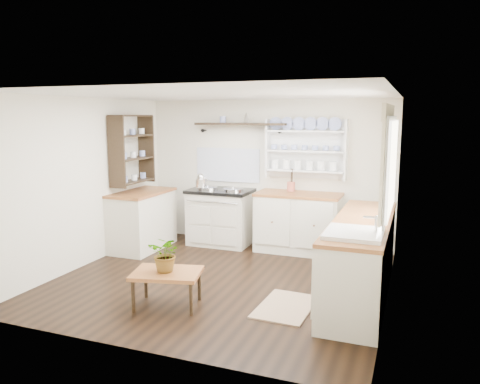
# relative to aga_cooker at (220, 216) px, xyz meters

# --- Properties ---
(floor) EXTENTS (4.00, 3.80, 0.01)m
(floor) POSITION_rel_aga_cooker_xyz_m (0.67, -1.57, -0.45)
(floor) COLOR black
(floor) RESTS_ON ground
(wall_back) EXTENTS (4.00, 0.02, 2.30)m
(wall_back) POSITION_rel_aga_cooker_xyz_m (0.67, 0.33, 0.70)
(wall_back) COLOR silver
(wall_back) RESTS_ON ground
(wall_right) EXTENTS (0.02, 3.80, 2.30)m
(wall_right) POSITION_rel_aga_cooker_xyz_m (2.67, -1.57, 0.70)
(wall_right) COLOR silver
(wall_right) RESTS_ON ground
(wall_left) EXTENTS (0.02, 3.80, 2.30)m
(wall_left) POSITION_rel_aga_cooker_xyz_m (-1.33, -1.57, 0.70)
(wall_left) COLOR silver
(wall_left) RESTS_ON ground
(ceiling) EXTENTS (4.00, 3.80, 0.01)m
(ceiling) POSITION_rel_aga_cooker_xyz_m (0.67, -1.57, 1.85)
(ceiling) COLOR white
(ceiling) RESTS_ON wall_back
(window) EXTENTS (0.08, 1.55, 1.22)m
(window) POSITION_rel_aga_cooker_xyz_m (2.62, -1.42, 1.11)
(window) COLOR white
(window) RESTS_ON wall_right
(aga_cooker) EXTENTS (0.99, 0.69, 0.92)m
(aga_cooker) POSITION_rel_aga_cooker_xyz_m (0.00, 0.00, 0.00)
(aga_cooker) COLOR beige
(aga_cooker) RESTS_ON floor
(back_cabinets) EXTENTS (1.27, 0.63, 0.90)m
(back_cabinets) POSITION_rel_aga_cooker_xyz_m (1.27, 0.03, 0.01)
(back_cabinets) COLOR beige
(back_cabinets) RESTS_ON floor
(right_cabinets) EXTENTS (0.62, 2.43, 0.90)m
(right_cabinets) POSITION_rel_aga_cooker_xyz_m (2.37, -1.47, 0.01)
(right_cabinets) COLOR beige
(right_cabinets) RESTS_ON floor
(belfast_sink) EXTENTS (0.55, 0.60, 0.45)m
(belfast_sink) POSITION_rel_aga_cooker_xyz_m (2.37, -2.22, 0.35)
(belfast_sink) COLOR white
(belfast_sink) RESTS_ON right_cabinets
(left_cabinets) EXTENTS (0.62, 1.13, 0.90)m
(left_cabinets) POSITION_rel_aga_cooker_xyz_m (-1.03, -0.67, 0.01)
(left_cabinets) COLOR beige
(left_cabinets) RESTS_ON floor
(plate_rack) EXTENTS (1.20, 0.22, 0.90)m
(plate_rack) POSITION_rel_aga_cooker_xyz_m (1.32, 0.29, 1.10)
(plate_rack) COLOR white
(plate_rack) RESTS_ON wall_back
(high_shelf) EXTENTS (1.50, 0.29, 0.16)m
(high_shelf) POSITION_rel_aga_cooker_xyz_m (0.27, 0.21, 1.46)
(high_shelf) COLOR black
(high_shelf) RESTS_ON wall_back
(left_shelving) EXTENTS (0.28, 0.80, 1.05)m
(left_shelving) POSITION_rel_aga_cooker_xyz_m (-1.17, -0.67, 1.10)
(left_shelving) COLOR black
(left_shelving) RESTS_ON wall_left
(kettle) EXTENTS (0.17, 0.17, 0.21)m
(kettle) POSITION_rel_aga_cooker_xyz_m (-0.28, -0.12, 0.58)
(kettle) COLOR silver
(kettle) RESTS_ON aga_cooker
(utensil_crock) EXTENTS (0.12, 0.12, 0.14)m
(utensil_crock) POSITION_rel_aga_cooker_xyz_m (1.13, 0.11, 0.53)
(utensil_crock) COLOR #AF5440
(utensil_crock) RESTS_ON back_cabinets
(center_table) EXTENTS (0.82, 0.67, 0.39)m
(center_table) POSITION_rel_aga_cooker_xyz_m (0.45, -2.51, -0.11)
(center_table) COLOR brown
(center_table) RESTS_ON floor
(potted_plant) EXTENTS (0.38, 0.34, 0.40)m
(potted_plant) POSITION_rel_aga_cooker_xyz_m (0.45, -2.51, 0.14)
(potted_plant) COLOR #3F7233
(potted_plant) RESTS_ON center_table
(floor_rug) EXTENTS (0.59, 0.88, 0.02)m
(floor_rug) POSITION_rel_aga_cooker_xyz_m (1.66, -2.09, -0.45)
(floor_rug) COLOR #8D6D52
(floor_rug) RESTS_ON floor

